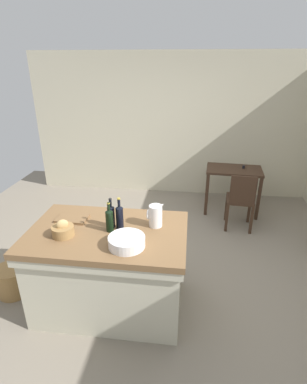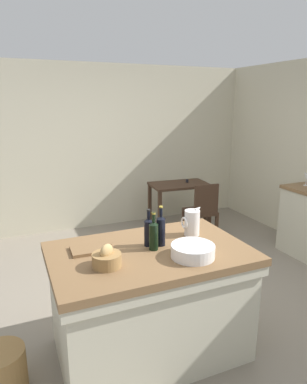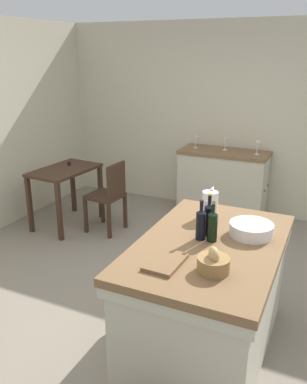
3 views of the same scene
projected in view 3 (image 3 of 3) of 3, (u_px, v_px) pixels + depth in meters
name	position (u px, v px, depth m)	size (l,w,h in m)	color
ground_plane	(159.00, 299.00, 3.79)	(6.76, 6.76, 0.00)	gray
wall_right	(237.00, 120.00, 5.59)	(0.12, 5.20, 2.60)	beige
island_table	(208.00, 292.00, 3.03)	(1.53, 0.98, 0.90)	brown
side_cabinet	(222.00, 184.00, 5.59)	(0.52, 1.21, 0.93)	brown
writing_desk	(65.00, 178.00, 5.23)	(0.94, 0.63, 0.82)	#3D281C
wooden_chair	(109.00, 194.00, 5.07)	(0.43, 0.43, 0.91)	#3D281C
pitcher	(210.00, 204.00, 3.30)	(0.17, 0.13, 0.26)	white
wash_bowl	(251.00, 229.00, 2.99)	(0.32, 0.32, 0.09)	white
bread_basket	(213.00, 263.00, 2.50)	(0.20, 0.20, 0.17)	olive
cutting_board	(166.00, 262.00, 2.60)	(0.31, 0.20, 0.02)	brown
wine_bottle_dark	(209.00, 218.00, 2.97)	(0.07, 0.07, 0.33)	black
wine_bottle_amber	(201.00, 224.00, 2.91)	(0.07, 0.07, 0.30)	black
wine_bottle_green	(213.00, 225.00, 2.88)	(0.07, 0.07, 0.30)	black
wine_glass_far_left	(258.00, 145.00, 5.22)	(0.07, 0.07, 0.18)	white
wine_glass_left	(225.00, 142.00, 5.46)	(0.07, 0.07, 0.17)	white
wine_glass_middle	(196.00, 140.00, 5.60)	(0.07, 0.07, 0.16)	white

